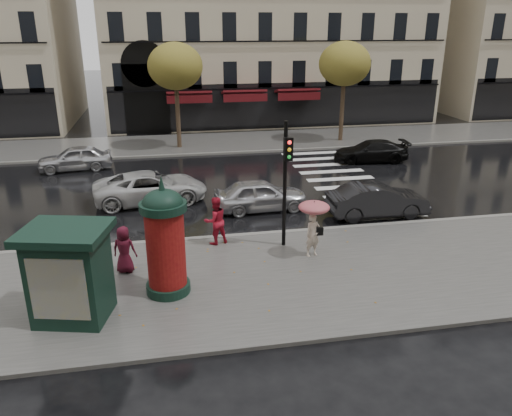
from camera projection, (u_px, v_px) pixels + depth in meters
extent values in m
plane|color=black|center=(266.00, 273.00, 16.30)|extent=(160.00, 160.00, 0.00)
cube|color=#474744|center=(269.00, 278.00, 15.81)|extent=(90.00, 7.00, 0.12)
cube|color=#474744|center=(209.00, 143.00, 33.78)|extent=(90.00, 6.00, 0.12)
cube|color=slate|center=(250.00, 235.00, 19.04)|extent=(90.00, 0.25, 0.14)
cube|color=slate|center=(213.00, 153.00, 31.02)|extent=(90.00, 0.25, 0.14)
cube|color=silver|center=(340.00, 179.00, 26.19)|extent=(3.60, 11.75, 0.01)
cylinder|color=#38281C|center=(178.00, 109.00, 31.63)|extent=(0.28, 0.28, 5.20)
ellipsoid|color=olive|center=(175.00, 66.00, 30.73)|extent=(3.40, 3.40, 2.89)
cylinder|color=#38281C|center=(342.00, 104.00, 33.55)|extent=(0.28, 0.28, 5.20)
ellipsoid|color=olive|center=(345.00, 64.00, 32.65)|extent=(3.40, 3.40, 2.89)
imported|color=beige|center=(313.00, 235.00, 17.00)|extent=(0.63, 0.50, 1.52)
cylinder|color=black|center=(313.00, 221.00, 16.83)|extent=(0.02, 0.02, 0.96)
ellipsoid|color=#C82563|center=(314.00, 207.00, 16.65)|extent=(1.05, 1.05, 0.37)
cone|color=black|center=(314.00, 201.00, 16.58)|extent=(0.04, 0.04, 0.08)
cube|color=black|center=(320.00, 231.00, 16.93)|extent=(0.22, 0.10, 0.28)
imported|color=#B2162A|center=(215.00, 221.00, 17.92)|extent=(1.03, 0.91, 1.77)
imported|color=#440D1B|center=(124.00, 250.00, 15.87)|extent=(0.87, 0.68, 1.56)
cylinder|color=black|center=(169.00, 287.00, 14.90)|extent=(1.31, 1.31, 0.28)
cylinder|color=maroon|center=(166.00, 247.00, 14.45)|extent=(1.12, 1.12, 2.33)
cylinder|color=black|center=(163.00, 206.00, 14.01)|extent=(1.34, 1.34, 0.23)
ellipsoid|color=black|center=(163.00, 203.00, 13.98)|extent=(1.16, 1.16, 0.81)
cone|color=black|center=(161.00, 183.00, 13.77)|extent=(0.19, 0.19, 0.42)
cylinder|color=black|center=(285.00, 186.00, 17.31)|extent=(0.14, 0.14, 4.51)
cube|color=black|center=(288.00, 149.00, 16.62)|extent=(0.31, 0.24, 0.79)
cube|color=black|center=(71.00, 278.00, 13.24)|extent=(2.13, 1.88, 2.39)
cube|color=black|center=(64.00, 232.00, 12.79)|extent=(2.54, 2.29, 0.21)
imported|color=silver|center=(260.00, 195.00, 21.58)|extent=(4.12, 1.82, 1.38)
imported|color=black|center=(377.00, 200.00, 20.91)|extent=(4.24, 1.50, 1.40)
imported|color=#BBBBBB|center=(151.00, 187.00, 22.55)|extent=(5.28, 2.88, 1.40)
imported|color=black|center=(371.00, 151.00, 29.29)|extent=(4.47, 2.24, 1.25)
imported|color=#B5B6BB|center=(75.00, 158.00, 27.56)|extent=(4.12, 2.02, 1.35)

